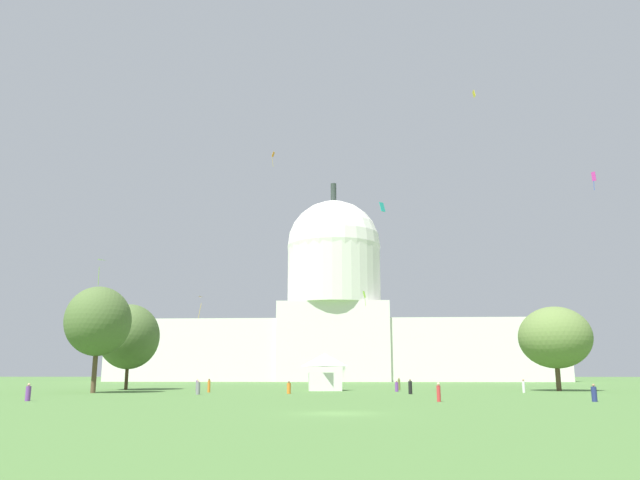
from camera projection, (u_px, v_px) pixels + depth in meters
ground_plane at (337, 413)px, 37.92m from camera, size 800.00×800.00×0.00m
capitol_building at (334, 316)px, 190.35m from camera, size 134.03×29.07×61.80m
event_tent at (325, 372)px, 88.59m from camera, size 5.33×7.01×5.18m
tree_west_far at (98, 321)px, 78.96m from camera, size 9.12×9.48×13.27m
tree_east_far at (555, 337)px, 87.35m from camera, size 12.46×12.25×11.64m
tree_west_near at (129, 337)px, 93.57m from camera, size 11.52×12.91×12.63m
person_grey_mid_right at (198, 388)px, 71.49m from camera, size 0.59×0.59×1.63m
person_orange_lawn_far_right at (209, 386)px, 79.59m from camera, size 0.49×0.49×1.72m
person_red_near_tent at (439, 393)px, 53.50m from camera, size 0.43×0.43×1.61m
person_olive_near_tree_west at (399, 384)px, 89.73m from camera, size 0.50×0.50×1.76m
person_purple_back_right at (197, 386)px, 84.01m from camera, size 0.53×0.53×1.67m
person_purple_front_left at (397, 387)px, 82.64m from camera, size 0.65×0.65×1.44m
person_navy_edge_west at (594, 394)px, 53.51m from camera, size 0.63×0.63×1.50m
person_orange_back_center at (323, 385)px, 94.98m from camera, size 0.53×0.53×1.52m
person_orange_deep_crowd at (289, 388)px, 74.09m from camera, size 0.66×0.66×1.49m
person_purple_edge_east at (28, 393)px, 54.82m from camera, size 0.59×0.59×1.52m
person_white_mid_left at (524, 386)px, 78.07m from camera, size 0.37×0.37×1.66m
person_black_mid_center at (410, 387)px, 72.99m from camera, size 0.54×0.54×1.71m
kite_lime_mid at (364, 296)px, 127.12m from camera, size 0.72×0.63×3.14m
kite_yellow_high at (474, 94)px, 103.25m from camera, size 0.37×0.92×1.06m
kite_white_mid at (98, 264)px, 99.14m from camera, size 1.28×1.59×3.72m
kite_orange_high at (273, 156)px, 158.30m from camera, size 0.76×0.71×3.98m
kite_pink_low at (203, 300)px, 129.02m from camera, size 1.43×1.77×4.15m
kite_magenta_mid at (594, 178)px, 92.14m from camera, size 0.55×0.59×2.82m
kite_turquoise_mid at (382, 207)px, 80.62m from camera, size 0.86×0.87×1.34m
kite_violet_low at (114, 317)px, 80.60m from camera, size 0.90×0.43×3.55m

